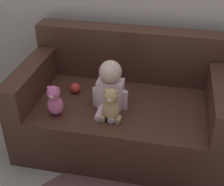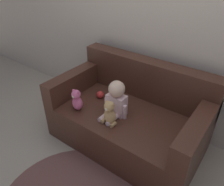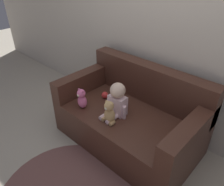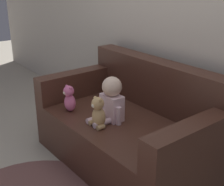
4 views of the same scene
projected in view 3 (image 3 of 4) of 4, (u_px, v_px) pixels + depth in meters
The scene contains 7 objects.
ground_plane at pixel (127, 140), 2.69m from camera, with size 12.00×12.00×0.00m, color #B7AD99.
wall_back at pixel (164, 25), 2.35m from camera, with size 8.00×0.05×2.60m.
couch at pixel (131, 118), 2.56m from camera, with size 1.61×0.93×0.88m.
person_baby at pixel (117, 100), 2.35m from camera, with size 0.27×0.30×0.38m.
teddy_bear_brown at pixel (109, 113), 2.26m from camera, with size 0.15×0.12×0.26m.
plush_toy_side at pixel (82, 99), 2.48m from camera, with size 0.12×0.11×0.24m.
toy_ball at pixel (105, 95), 2.69m from camera, with size 0.08×0.08×0.08m.
Camera 3 is at (1.23, -1.57, 1.91)m, focal length 35.00 mm.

